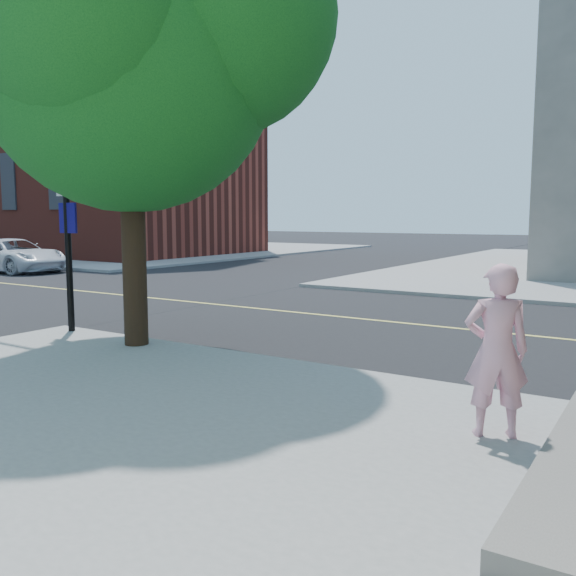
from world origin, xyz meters
The scene contains 8 objects.
ground centered at (0.00, 0.00, 0.00)m, with size 140.00×140.00×0.00m, color black.
road_ew centered at (0.00, 4.50, 0.01)m, with size 140.00×9.00×0.01m, color black.
sidewalk_nw centered at (-23.00, 21.50, 0.06)m, with size 26.00×25.00×0.12m, color gray.
church centered at (-20.00, 18.00, 7.18)m, with size 15.20×12.00×14.40m.
office_block centered at (-32.00, 21.98, 9.12)m, with size 12.00×14.08×18.00m.
man_on_phone centered at (7.85, -1.69, 0.99)m, with size 0.63×0.41×1.73m, color #DD9AB3.
street_tree centered at (1.70, -0.49, 5.39)m, with size 6.15×5.59×8.16m.
car_a centered at (-13.82, 7.31, 0.69)m, with size 2.28×4.94×1.37m, color silver.
Camera 1 is at (9.30, -7.78, 2.31)m, focal length 38.16 mm.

